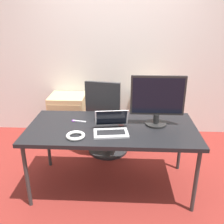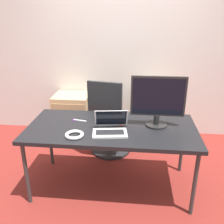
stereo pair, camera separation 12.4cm
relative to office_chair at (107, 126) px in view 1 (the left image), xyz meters
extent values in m
plane|color=maroon|center=(0.11, -0.71, -0.41)|extent=(14.00, 14.00, 0.00)
cube|color=silver|center=(0.11, 0.78, 0.89)|extent=(10.00, 0.05, 2.60)
cube|color=black|center=(0.11, -0.71, 0.31)|extent=(1.78, 0.85, 0.04)
cylinder|color=#333333|center=(-0.72, -1.08, -0.06)|extent=(0.04, 0.04, 0.71)
cylinder|color=#333333|center=(0.93, -1.08, -0.06)|extent=(0.04, 0.04, 0.71)
cylinder|color=#333333|center=(-0.72, -0.35, -0.06)|extent=(0.04, 0.04, 0.71)
cylinder|color=#333333|center=(0.93, -0.35, -0.06)|extent=(0.04, 0.04, 0.71)
cylinder|color=#232326|center=(0.01, 0.07, -0.39)|extent=(0.56, 0.56, 0.04)
cylinder|color=gray|center=(0.01, 0.07, -0.17)|extent=(0.05, 0.05, 0.42)
cube|color=#232326|center=(0.01, 0.07, 0.04)|extent=(0.56, 0.56, 0.07)
cube|color=#232326|center=(-0.03, -0.19, 0.38)|extent=(0.44, 0.12, 0.60)
cube|color=tan|center=(-0.64, 0.50, -0.07)|extent=(0.54, 0.49, 0.69)
cube|color=tan|center=(-0.64, 0.25, -0.07)|extent=(0.49, 0.01, 0.55)
cube|color=tan|center=(0.62, 0.50, -0.07)|extent=(0.54, 0.49, 0.69)
cube|color=tan|center=(0.62, 0.25, -0.07)|extent=(0.49, 0.01, 0.55)
cube|color=silver|center=(0.11, -0.88, 0.34)|extent=(0.36, 0.25, 0.02)
cube|color=black|center=(0.11, -0.88, 0.35)|extent=(0.29, 0.15, 0.00)
cube|color=silver|center=(0.10, -0.74, 0.45)|extent=(0.35, 0.13, 0.19)
cube|color=black|center=(0.10, -0.75, 0.45)|extent=(0.32, 0.12, 0.17)
cylinder|color=black|center=(0.57, -0.64, 0.34)|extent=(0.22, 0.22, 0.02)
cylinder|color=black|center=(0.57, -0.64, 0.40)|extent=(0.06, 0.06, 0.10)
cube|color=black|center=(0.57, -0.64, 0.66)|extent=(0.56, 0.03, 0.42)
cube|color=black|center=(0.57, -0.65, 0.66)|extent=(0.52, 0.00, 0.38)
cylinder|color=white|center=(-0.04, -0.56, 0.38)|extent=(0.08, 0.08, 0.10)
cylinder|color=maroon|center=(0.20, -0.64, 0.39)|extent=(0.07, 0.07, 0.11)
cylinder|color=white|center=(0.20, -0.64, 0.45)|extent=(0.08, 0.08, 0.01)
torus|color=white|center=(-0.23, -0.97, 0.35)|extent=(0.18, 0.18, 0.03)
cube|color=#B2B2B7|center=(-0.26, -0.60, 0.34)|extent=(0.15, 0.05, 0.01)
torus|color=purple|center=(-0.32, -0.59, 0.34)|extent=(0.05, 0.05, 0.01)
camera|label=1|loc=(0.23, -3.09, 1.46)|focal=40.00mm
camera|label=2|loc=(0.35, -3.08, 1.46)|focal=40.00mm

